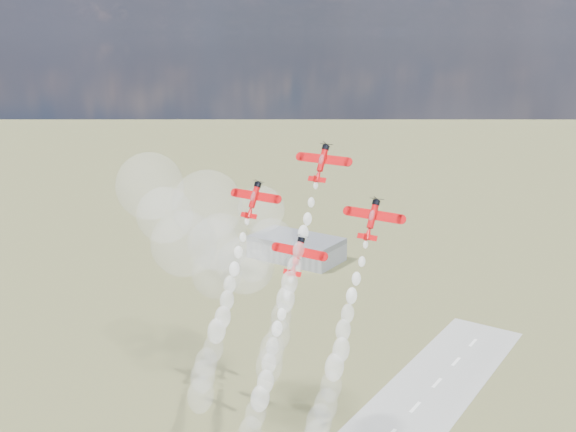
% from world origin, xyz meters
% --- Properties ---
extents(hangar, '(50.00, 28.00, 13.00)m').
position_xyz_m(hangar, '(-120.00, 180.00, 6.50)').
color(hangar, gray).
rests_on(hangar, ground).
extents(plane_lead, '(12.87, 6.62, 8.47)m').
position_xyz_m(plane_lead, '(0.06, 4.64, 96.18)').
color(plane_lead, red).
rests_on(plane_lead, ground).
extents(plane_left, '(12.87, 6.62, 8.47)m').
position_xyz_m(plane_left, '(-15.71, -0.49, 86.40)').
color(plane_left, red).
rests_on(plane_left, ground).
extents(plane_right, '(12.87, 6.62, 8.47)m').
position_xyz_m(plane_right, '(15.83, -0.49, 86.40)').
color(plane_right, red).
rests_on(plane_right, ground).
extents(plane_slot, '(12.87, 6.62, 8.47)m').
position_xyz_m(plane_slot, '(0.06, -5.61, 76.62)').
color(plane_slot, red).
rests_on(plane_slot, ground).
extents(smoke_trail_lead, '(5.69, 22.65, 39.73)m').
position_xyz_m(smoke_trail_lead, '(0.18, -13.18, 61.94)').
color(smoke_trail_lead, white).
rests_on(smoke_trail_lead, plane_lead).
extents(smoke_trail_left, '(5.93, 22.23, 39.97)m').
position_xyz_m(smoke_trail_left, '(-15.76, -18.37, 52.27)').
color(smoke_trail_left, white).
rests_on(smoke_trail_left, plane_left).
extents(smoke_trail_right, '(5.30, 22.81, 39.79)m').
position_xyz_m(smoke_trail_right, '(15.81, -18.63, 52.18)').
color(smoke_trail_right, white).
rests_on(smoke_trail_right, plane_right).
extents(smoke_trail_slot, '(5.68, 22.75, 40.53)m').
position_xyz_m(smoke_trail_slot, '(0.13, -23.51, 42.35)').
color(smoke_trail_slot, white).
rests_on(smoke_trail_slot, plane_slot).
extents(drifted_smoke_cloud, '(58.31, 39.39, 43.05)m').
position_xyz_m(drifted_smoke_cloud, '(-52.91, 23.33, 67.50)').
color(drifted_smoke_cloud, white).
rests_on(drifted_smoke_cloud, ground).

